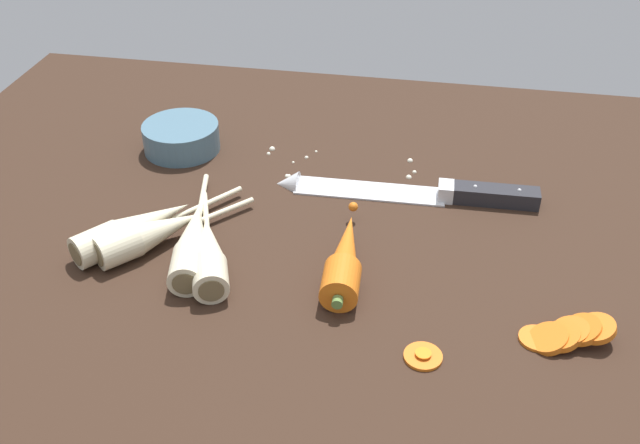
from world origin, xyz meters
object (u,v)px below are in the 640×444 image
(parsnip_mid_left, at_px, (134,228))
(prep_bowl, at_px, (181,136))
(carrot_slice_stack, at_px, (566,334))
(chefs_knife, at_px, (401,190))
(carrot_slice_stray_near, at_px, (423,355))
(whole_carrot, at_px, (345,258))
(parsnip_mid_right, at_px, (152,234))
(parsnip_front, at_px, (193,242))
(parsnip_back, at_px, (209,253))

(parsnip_mid_left, distance_m, prep_bowl, 0.23)
(carrot_slice_stack, bearing_deg, parsnip_mid_left, 170.64)
(chefs_knife, bearing_deg, carrot_slice_stack, -52.14)
(carrot_slice_stray_near, bearing_deg, chefs_knife, 99.43)
(whole_carrot, relative_size, carrot_slice_stray_near, 4.90)
(whole_carrot, xyz_separation_m, parsnip_mid_right, (-0.23, 0.01, -0.00))
(parsnip_front, distance_m, parsnip_back, 0.03)
(parsnip_mid_right, distance_m, parsnip_back, 0.08)
(carrot_slice_stack, relative_size, carrot_slice_stray_near, 2.45)
(parsnip_mid_right, relative_size, prep_bowl, 1.56)
(prep_bowl, bearing_deg, parsnip_mid_right, -79.19)
(whole_carrot, height_order, parsnip_mid_left, whole_carrot)
(chefs_knife, distance_m, carrot_slice_stack, 0.31)
(whole_carrot, distance_m, carrot_slice_stack, 0.25)
(prep_bowl, bearing_deg, parsnip_mid_left, -84.96)
(parsnip_front, distance_m, parsnip_mid_right, 0.05)
(parsnip_mid_left, relative_size, carrot_slice_stack, 2.10)
(carrot_slice_stray_near, bearing_deg, parsnip_front, 156.75)
(chefs_knife, height_order, carrot_slice_stack, carrot_slice_stack)
(prep_bowl, bearing_deg, parsnip_back, -64.66)
(carrot_slice_stray_near, bearing_deg, parsnip_back, 158.14)
(whole_carrot, bearing_deg, parsnip_back, -173.60)
(carrot_slice_stray_near, bearing_deg, prep_bowl, 136.23)
(chefs_knife, relative_size, parsnip_back, 1.71)
(chefs_knife, distance_m, parsnip_back, 0.28)
(chefs_knife, relative_size, whole_carrot, 1.81)
(parsnip_back, bearing_deg, carrot_slice_stray_near, -21.86)
(chefs_knife, height_order, parsnip_mid_left, parsnip_mid_left)
(whole_carrot, bearing_deg, prep_bowl, 139.05)
(prep_bowl, bearing_deg, parsnip_front, -67.96)
(whole_carrot, distance_m, parsnip_mid_right, 0.23)
(chefs_knife, height_order, parsnip_front, parsnip_front)
(carrot_slice_stack, bearing_deg, chefs_knife, 127.86)
(parsnip_back, distance_m, carrot_slice_stack, 0.40)
(chefs_knife, distance_m, carrot_slice_stray_near, 0.30)
(parsnip_mid_left, distance_m, carrot_slice_stack, 0.50)
(whole_carrot, height_order, parsnip_mid_right, whole_carrot)
(parsnip_mid_left, height_order, parsnip_back, same)
(carrot_slice_stray_near, bearing_deg, carrot_slice_stack, 19.67)
(whole_carrot, relative_size, parsnip_mid_left, 0.95)
(parsnip_front, xyz_separation_m, prep_bowl, (-0.10, 0.24, 0.00))
(parsnip_back, xyz_separation_m, carrot_slice_stack, (0.39, -0.05, -0.01))
(parsnip_front, height_order, parsnip_back, same)
(parsnip_mid_left, xyz_separation_m, parsnip_back, (0.10, -0.03, 0.00))
(parsnip_mid_right, relative_size, carrot_slice_stack, 1.79)
(whole_carrot, height_order, carrot_slice_stray_near, whole_carrot)
(parsnip_mid_right, bearing_deg, carrot_slice_stack, -9.04)
(chefs_knife, height_order, prep_bowl, prep_bowl)
(chefs_knife, xyz_separation_m, carrot_slice_stray_near, (0.05, -0.30, -0.00))
(parsnip_back, height_order, carrot_slice_stray_near, parsnip_back)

